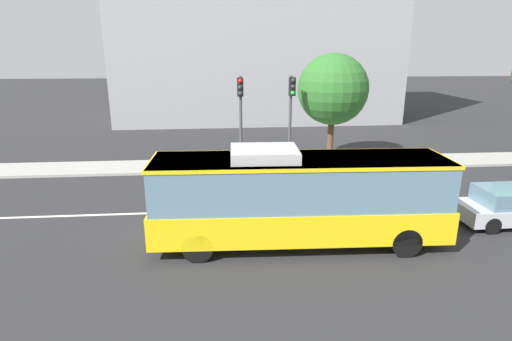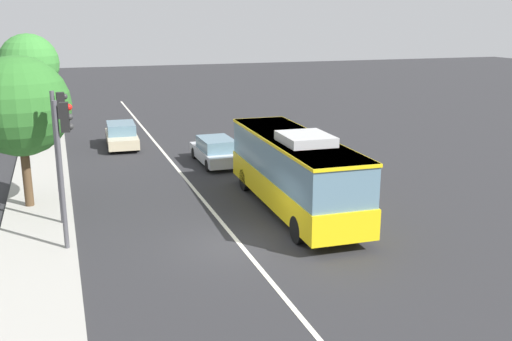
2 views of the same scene
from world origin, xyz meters
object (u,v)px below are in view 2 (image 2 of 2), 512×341
sedan_beige (122,135)px  street_tree_kerbside_left (29,64)px  transit_bus (294,168)px  street_tree_kerbside_centre (20,107)px  sedan_silver (216,151)px  traffic_light_near_corner (63,150)px  traffic_light_mid_block (60,135)px

sedan_beige → street_tree_kerbside_left: 6.86m
transit_bus → street_tree_kerbside_centre: street_tree_kerbside_centre is taller
street_tree_kerbside_centre → street_tree_kerbside_left: bearing=-0.0°
transit_bus → street_tree_kerbside_left: size_ratio=1.46×
transit_bus → sedan_silver: size_ratio=2.23×
sedan_beige → traffic_light_near_corner: bearing=-9.5°
sedan_beige → street_tree_kerbside_centre: street_tree_kerbside_centre is taller
transit_bus → sedan_silver: transit_bus is taller
sedan_silver → traffic_light_mid_block: traffic_light_mid_block is taller
sedan_beige → street_tree_kerbside_left: street_tree_kerbside_left is taller
sedan_beige → street_tree_kerbside_centre: 12.61m
transit_bus → street_tree_kerbside_left: street_tree_kerbside_left is taller
traffic_light_mid_block → street_tree_kerbside_left: 15.50m
traffic_light_near_corner → transit_bus: bearing=13.9°
sedan_silver → street_tree_kerbside_centre: street_tree_kerbside_centre is taller
traffic_light_mid_block → sedan_beige: bearing=71.0°
street_tree_kerbside_left → street_tree_kerbside_centre: size_ratio=1.08×
sedan_beige → street_tree_kerbside_centre: bearing=-22.0°
transit_bus → street_tree_kerbside_centre: 11.34m
sedan_beige → traffic_light_mid_block: traffic_light_mid_block is taller
sedan_silver → traffic_light_near_corner: bearing=141.8°
traffic_light_near_corner → street_tree_kerbside_left: 18.20m
sedan_silver → street_tree_kerbside_left: street_tree_kerbside_left is taller
traffic_light_near_corner → street_tree_kerbside_centre: 5.62m
transit_bus → sedan_beige: size_ratio=2.20×
traffic_light_near_corner → street_tree_kerbside_centre: bearing=110.0°
traffic_light_near_corner → traffic_light_mid_block: bearing=95.8°
traffic_light_mid_block → street_tree_kerbside_centre: (2.64, 1.44, 0.75)m
transit_bus → traffic_light_mid_block: size_ratio=1.94×
street_tree_kerbside_centre → traffic_light_near_corner: bearing=-164.2°
transit_bus → street_tree_kerbside_left: 19.81m
transit_bus → sedan_silver: bearing=8.3°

